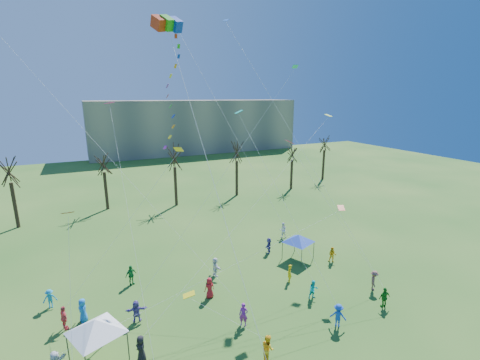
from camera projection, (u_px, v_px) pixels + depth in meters
name	position (u px, v px, depth m)	size (l,w,h in m)	color
distant_building	(196.00, 126.00, 99.29)	(60.00, 14.00, 15.00)	gray
bare_tree_row	(174.00, 163.00, 50.85)	(69.20, 8.61, 9.29)	black
big_box_kite	(176.00, 94.00, 23.13)	(2.16, 7.21, 22.43)	red
canopy_tent_white	(96.00, 326.00, 20.58)	(3.72, 3.72, 3.03)	#3F3F44
canopy_tent_blue	(299.00, 238.00, 33.96)	(3.29, 3.29, 2.66)	#3F3F44
festival_crowd	(219.00, 295.00, 26.73)	(26.25, 16.75, 1.86)	red
small_kites_aloft	(220.00, 134.00, 26.96)	(29.73, 18.07, 34.03)	#FD5C0D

